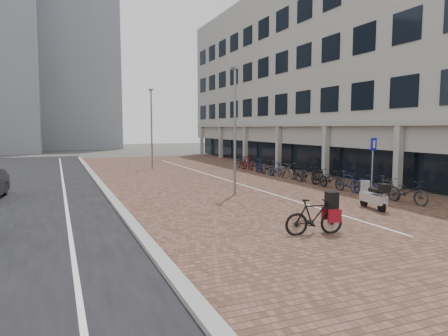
# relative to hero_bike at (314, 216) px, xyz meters

# --- Properties ---
(ground) EXTENTS (140.00, 140.00, 0.00)m
(ground) POSITION_rel_hero_bike_xyz_m (0.29, 1.66, -0.57)
(ground) COLOR #474442
(ground) RESTS_ON ground
(plaza_brick) EXTENTS (14.50, 42.00, 0.04)m
(plaza_brick) POSITION_rel_hero_bike_xyz_m (2.29, 13.66, -0.56)
(plaza_brick) COLOR brown
(plaza_brick) RESTS_ON ground
(street_asphalt) EXTENTS (8.00, 50.00, 0.03)m
(street_asphalt) POSITION_rel_hero_bike_xyz_m (-8.71, 13.66, -0.57)
(street_asphalt) COLOR black
(street_asphalt) RESTS_ON ground
(curb) EXTENTS (0.35, 42.00, 0.14)m
(curb) POSITION_rel_hero_bike_xyz_m (-4.81, 13.66, -0.50)
(curb) COLOR gray
(curb) RESTS_ON ground
(lane_line) EXTENTS (0.12, 44.00, 0.00)m
(lane_line) POSITION_rel_hero_bike_xyz_m (-6.71, 13.66, -0.55)
(lane_line) COLOR white
(lane_line) RESTS_ON street_asphalt
(parking_line) EXTENTS (0.10, 30.00, 0.00)m
(parking_line) POSITION_rel_hero_bike_xyz_m (2.49, 13.66, -0.54)
(parking_line) COLOR white
(parking_line) RESTS_ON plaza_brick
(office_building) EXTENTS (8.40, 40.00, 15.00)m
(office_building) POSITION_rel_hero_bike_xyz_m (13.26, 17.66, 7.87)
(office_building) COLOR #999994
(office_building) RESTS_ON ground
(hero_bike) EXTENTS (1.89, 0.83, 1.29)m
(hero_bike) POSITION_rel_hero_bike_xyz_m (0.00, 0.00, 0.00)
(hero_bike) COLOR black
(hero_bike) RESTS_ON ground
(scooter_front) EXTENTS (0.72, 1.66, 1.11)m
(scooter_front) POSITION_rel_hero_bike_xyz_m (4.35, 2.27, -0.02)
(scooter_front) COLOR #BABBC0
(scooter_front) RESTS_ON ground
(parking_sign) EXTENTS (0.54, 0.27, 2.74)m
(parking_sign) POSITION_rel_hero_bike_xyz_m (6.21, 4.35, 1.30)
(parking_sign) COLOR slate
(parking_sign) RESTS_ON ground
(lamp_near) EXTENTS (0.12, 0.12, 5.93)m
(lamp_near) POSITION_rel_hero_bike_xyz_m (0.73, 7.40, 2.39)
(lamp_near) COLOR gray
(lamp_near) RESTS_ON ground
(lamp_far) EXTENTS (0.12, 0.12, 6.12)m
(lamp_far) POSITION_rel_hero_bike_xyz_m (-0.10, 21.38, 2.48)
(lamp_far) COLOR slate
(lamp_far) RESTS_ON ground
(bike_row) EXTENTS (1.22, 18.12, 1.05)m
(bike_row) POSITION_rel_hero_bike_xyz_m (6.34, 10.71, -0.05)
(bike_row) COLOR black
(bike_row) RESTS_ON ground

